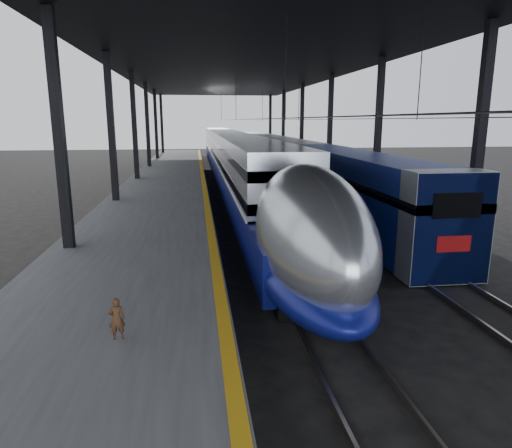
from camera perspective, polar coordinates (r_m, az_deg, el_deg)
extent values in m
plane|color=black|center=(12.76, -1.31, -12.32)|extent=(160.00, 160.00, 0.00)
cube|color=#4C4C4F|center=(31.95, -11.52, 3.68)|extent=(6.00, 80.00, 1.00)
cube|color=orange|center=(31.80, -6.50, 4.74)|extent=(0.30, 80.00, 0.01)
cube|color=slate|center=(32.03, -2.91, 3.19)|extent=(0.08, 80.00, 0.16)
cube|color=slate|center=(32.18, -0.35, 3.25)|extent=(0.08, 80.00, 0.16)
cube|color=slate|center=(32.81, 5.84, 3.37)|extent=(0.08, 80.00, 0.16)
cube|color=slate|center=(33.16, 8.26, 3.40)|extent=(0.08, 80.00, 0.16)
cube|color=black|center=(17.14, -23.26, 8.72)|extent=(0.35, 0.35, 9.00)
cube|color=black|center=(19.74, 26.09, 8.86)|extent=(0.35, 0.35, 9.00)
cube|color=black|center=(26.90, -17.58, 10.26)|extent=(0.35, 0.35, 9.00)
cube|color=black|center=(28.63, 14.98, 10.54)|extent=(0.35, 0.35, 9.00)
cube|color=black|center=(36.79, -14.92, 10.95)|extent=(0.35, 0.35, 9.00)
cube|color=black|center=(38.07, 9.20, 11.25)|extent=(0.35, 0.35, 9.00)
cube|color=black|center=(46.72, -13.38, 11.33)|extent=(0.35, 0.35, 9.00)
cube|color=black|center=(47.74, 5.73, 11.63)|extent=(0.35, 0.35, 9.00)
cube|color=black|center=(56.68, -12.38, 11.57)|extent=(0.35, 0.35, 9.00)
cube|color=black|center=(57.52, 3.42, 11.85)|extent=(0.35, 0.35, 9.00)
cube|color=black|center=(66.65, -11.68, 11.74)|extent=(0.35, 0.35, 9.00)
cube|color=black|center=(67.37, 1.79, 12.00)|extent=(0.35, 0.35, 9.00)
cube|color=black|center=(31.87, -1.93, 19.69)|extent=(18.00, 75.00, 0.45)
cylinder|color=slate|center=(31.65, -1.69, 12.94)|extent=(0.03, 74.00, 0.03)
cylinder|color=slate|center=(32.54, 7.32, 12.84)|extent=(0.03, 74.00, 0.03)
cube|color=silver|center=(44.39, -3.35, 8.77)|extent=(2.93, 57.00, 4.04)
cube|color=navy|center=(43.01, -3.18, 6.96)|extent=(3.01, 62.00, 1.57)
cube|color=silver|center=(44.43, -3.35, 8.19)|extent=(3.03, 57.00, 0.10)
cube|color=black|center=(44.33, -3.37, 10.27)|extent=(2.97, 57.00, 0.42)
cube|color=black|center=(44.39, -3.35, 8.77)|extent=(2.97, 57.00, 0.42)
ellipsoid|color=silver|center=(13.47, 6.58, -1.22)|extent=(2.93, 8.40, 4.04)
ellipsoid|color=navy|center=(13.79, 6.46, -5.91)|extent=(3.01, 8.40, 1.72)
ellipsoid|color=black|center=(10.85, 10.00, -0.37)|extent=(1.51, 2.20, 0.91)
cube|color=black|center=(14.07, 6.38, -9.03)|extent=(2.22, 2.60, 0.40)
cube|color=black|center=(35.20, -2.17, 4.26)|extent=(2.22, 2.60, 0.40)
cube|color=navy|center=(24.06, 12.61, 4.20)|extent=(2.73, 18.00, 3.70)
cube|color=gray|center=(16.55, 22.51, -0.28)|extent=(2.78, 1.20, 3.75)
cube|color=black|center=(15.87, 23.86, 2.14)|extent=(1.66, 0.06, 0.83)
cube|color=#980B0D|center=(16.13, 23.46, -2.29)|extent=(1.17, 0.06, 0.54)
cube|color=gray|center=(42.29, 3.78, 8.06)|extent=(2.73, 18.00, 3.70)
cube|color=gray|center=(61.00, 0.27, 9.53)|extent=(2.73, 18.00, 3.70)
cube|color=black|center=(19.03, 18.50, -3.86)|extent=(2.14, 2.40, 0.36)
cube|color=black|center=(39.56, 4.59, 5.14)|extent=(2.14, 2.40, 0.36)
imported|color=#4D2E19|center=(9.96, -17.03, -11.25)|extent=(0.35, 0.26, 0.90)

